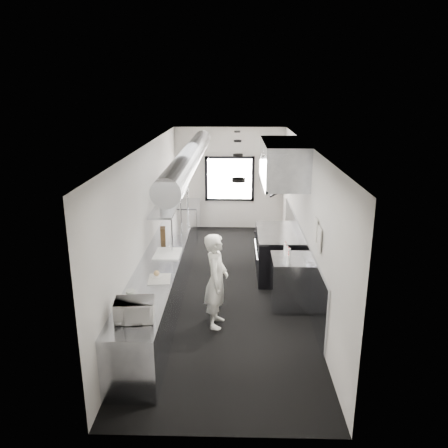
# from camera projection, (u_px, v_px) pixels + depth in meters

# --- Properties ---
(floor) EXTENTS (3.00, 8.00, 0.01)m
(floor) POSITION_uv_depth(u_px,v_px,m) (226.00, 287.00, 8.92)
(floor) COLOR black
(floor) RESTS_ON ground
(ceiling) EXTENTS (3.00, 8.00, 0.01)m
(ceiling) POSITION_uv_depth(u_px,v_px,m) (227.00, 146.00, 8.10)
(ceiling) COLOR silver
(ceiling) RESTS_ON wall_back
(wall_back) EXTENTS (3.00, 0.02, 2.80)m
(wall_back) POSITION_uv_depth(u_px,v_px,m) (230.00, 179.00, 12.34)
(wall_back) COLOR #BCB8B2
(wall_back) RESTS_ON floor
(wall_front) EXTENTS (3.00, 0.02, 2.80)m
(wall_front) POSITION_uv_depth(u_px,v_px,m) (219.00, 328.00, 4.69)
(wall_front) COLOR #BCB8B2
(wall_front) RESTS_ON floor
(wall_left) EXTENTS (0.02, 8.00, 2.80)m
(wall_left) POSITION_uv_depth(u_px,v_px,m) (148.00, 219.00, 8.55)
(wall_left) COLOR #BCB8B2
(wall_left) RESTS_ON floor
(wall_right) EXTENTS (0.02, 8.00, 2.80)m
(wall_right) POSITION_uv_depth(u_px,v_px,m) (306.00, 220.00, 8.47)
(wall_right) COLOR #BCB8B2
(wall_right) RESTS_ON floor
(wall_cladding) EXTENTS (0.03, 5.50, 1.10)m
(wall_cladding) POSITION_uv_depth(u_px,v_px,m) (300.00, 257.00, 9.01)
(wall_cladding) COLOR #9B9EA9
(wall_cladding) RESTS_ON wall_right
(hvac_duct) EXTENTS (0.40, 6.40, 0.40)m
(hvac_duct) POSITION_uv_depth(u_px,v_px,m) (191.00, 156.00, 8.58)
(hvac_duct) COLOR #9C9EA4
(hvac_duct) RESTS_ON ceiling
(service_window) EXTENTS (1.36, 0.05, 1.25)m
(service_window) POSITION_uv_depth(u_px,v_px,m) (230.00, 179.00, 12.30)
(service_window) COLOR white
(service_window) RESTS_ON wall_back
(exhaust_hood) EXTENTS (0.81, 2.20, 0.88)m
(exhaust_hood) POSITION_uv_depth(u_px,v_px,m) (283.00, 162.00, 8.86)
(exhaust_hood) COLOR #9B9EA9
(exhaust_hood) RESTS_ON ceiling
(prep_counter) EXTENTS (0.70, 6.00, 0.90)m
(prep_counter) POSITION_uv_depth(u_px,v_px,m) (164.00, 276.00, 8.34)
(prep_counter) COLOR #9B9EA9
(prep_counter) RESTS_ON floor
(pass_shelf) EXTENTS (0.45, 3.00, 0.68)m
(pass_shelf) POSITION_uv_depth(u_px,v_px,m) (171.00, 200.00, 9.46)
(pass_shelf) COLOR #9B9EA9
(pass_shelf) RESTS_ON prep_counter
(range) EXTENTS (0.88, 1.60, 0.94)m
(range) POSITION_uv_depth(u_px,v_px,m) (276.00, 253.00, 9.43)
(range) COLOR black
(range) RESTS_ON floor
(bottle_station) EXTENTS (0.65, 0.80, 0.90)m
(bottle_station) POSITION_uv_depth(u_px,v_px,m) (289.00, 282.00, 8.09)
(bottle_station) COLOR #9B9EA9
(bottle_station) RESTS_ON floor
(far_work_table) EXTENTS (0.70, 1.20, 0.90)m
(far_work_table) POSITION_uv_depth(u_px,v_px,m) (186.00, 220.00, 11.88)
(far_work_table) COLOR #9B9EA9
(far_work_table) RESTS_ON floor
(notice_sheet_a) EXTENTS (0.02, 0.28, 0.38)m
(notice_sheet_a) POSITION_uv_depth(u_px,v_px,m) (316.00, 229.00, 7.27)
(notice_sheet_a) COLOR beige
(notice_sheet_a) RESTS_ON wall_right
(notice_sheet_b) EXTENTS (0.02, 0.28, 0.38)m
(notice_sheet_b) POSITION_uv_depth(u_px,v_px,m) (319.00, 239.00, 6.95)
(notice_sheet_b) COLOR beige
(notice_sheet_b) RESTS_ON wall_right
(line_cook) EXTENTS (0.44, 0.62, 1.59)m
(line_cook) POSITION_uv_depth(u_px,v_px,m) (216.00, 281.00, 7.29)
(line_cook) COLOR white
(line_cook) RESTS_ON floor
(microwave) EXTENTS (0.51, 0.41, 0.28)m
(microwave) POSITION_uv_depth(u_px,v_px,m) (134.00, 310.00, 5.81)
(microwave) COLOR white
(microwave) RESTS_ON prep_counter
(deli_tub_a) EXTENTS (0.16, 0.16, 0.09)m
(deli_tub_a) POSITION_uv_depth(u_px,v_px,m) (131.00, 300.00, 6.31)
(deli_tub_a) COLOR #A8AFA1
(deli_tub_a) RESTS_ON prep_counter
(deli_tub_b) EXTENTS (0.16, 0.16, 0.10)m
(deli_tub_b) POSITION_uv_depth(u_px,v_px,m) (131.00, 294.00, 6.48)
(deli_tub_b) COLOR #A8AFA1
(deli_tub_b) RESTS_ON prep_counter
(newspaper) EXTENTS (0.39, 0.46, 0.01)m
(newspaper) POSITION_uv_depth(u_px,v_px,m) (159.00, 279.00, 7.08)
(newspaper) COLOR silver
(newspaper) RESTS_ON prep_counter
(small_plate) EXTENTS (0.25, 0.25, 0.02)m
(small_plate) POSITION_uv_depth(u_px,v_px,m) (157.00, 276.00, 7.18)
(small_plate) COLOR silver
(small_plate) RESTS_ON prep_counter
(pastry) EXTENTS (0.09, 0.09, 0.09)m
(pastry) POSITION_uv_depth(u_px,v_px,m) (156.00, 273.00, 7.17)
(pastry) COLOR tan
(pastry) RESTS_ON small_plate
(cutting_board) EXTENTS (0.47, 0.62, 0.02)m
(cutting_board) POSITION_uv_depth(u_px,v_px,m) (167.00, 254.00, 8.15)
(cutting_board) COLOR silver
(cutting_board) RESTS_ON prep_counter
(knife_block) EXTENTS (0.13, 0.23, 0.24)m
(knife_block) POSITION_uv_depth(u_px,v_px,m) (163.00, 233.00, 8.93)
(knife_block) COLOR brown
(knife_block) RESTS_ON prep_counter
(plate_stack_a) EXTENTS (0.22, 0.22, 0.25)m
(plate_stack_a) POSITION_uv_depth(u_px,v_px,m) (165.00, 201.00, 8.70)
(plate_stack_a) COLOR silver
(plate_stack_a) RESTS_ON pass_shelf
(plate_stack_b) EXTENTS (0.27, 0.27, 0.28)m
(plate_stack_b) POSITION_uv_depth(u_px,v_px,m) (168.00, 195.00, 9.12)
(plate_stack_b) COLOR silver
(plate_stack_b) RESTS_ON pass_shelf
(plate_stack_c) EXTENTS (0.32, 0.32, 0.38)m
(plate_stack_c) POSITION_uv_depth(u_px,v_px,m) (170.00, 188.00, 9.49)
(plate_stack_c) COLOR silver
(plate_stack_c) RESTS_ON pass_shelf
(plate_stack_d) EXTENTS (0.26, 0.26, 0.36)m
(plate_stack_d) POSITION_uv_depth(u_px,v_px,m) (174.00, 184.00, 9.93)
(plate_stack_d) COLOR silver
(plate_stack_d) RESTS_ON pass_shelf
(squeeze_bottle_a) EXTENTS (0.07, 0.07, 0.16)m
(squeeze_bottle_a) POSITION_uv_depth(u_px,v_px,m) (288.00, 260.00, 7.68)
(squeeze_bottle_a) COLOR silver
(squeeze_bottle_a) RESTS_ON bottle_station
(squeeze_bottle_b) EXTENTS (0.07, 0.07, 0.17)m
(squeeze_bottle_b) POSITION_uv_depth(u_px,v_px,m) (288.00, 257.00, 7.79)
(squeeze_bottle_b) COLOR silver
(squeeze_bottle_b) RESTS_ON bottle_station
(squeeze_bottle_c) EXTENTS (0.07, 0.07, 0.20)m
(squeeze_bottle_c) POSITION_uv_depth(u_px,v_px,m) (289.00, 254.00, 7.90)
(squeeze_bottle_c) COLOR silver
(squeeze_bottle_c) RESTS_ON bottle_station
(squeeze_bottle_d) EXTENTS (0.08, 0.08, 0.18)m
(squeeze_bottle_d) POSITION_uv_depth(u_px,v_px,m) (286.00, 251.00, 8.07)
(squeeze_bottle_d) COLOR silver
(squeeze_bottle_d) RESTS_ON bottle_station
(squeeze_bottle_e) EXTENTS (0.08, 0.08, 0.19)m
(squeeze_bottle_e) POSITION_uv_depth(u_px,v_px,m) (286.00, 248.00, 8.20)
(squeeze_bottle_e) COLOR silver
(squeeze_bottle_e) RESTS_ON bottle_station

